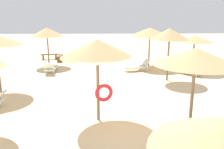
% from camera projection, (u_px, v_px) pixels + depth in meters
% --- Properties ---
extents(ground_plane, '(80.00, 80.00, 0.00)m').
position_uv_depth(ground_plane, '(114.00, 127.00, 8.61)').
color(ground_plane, beige).
extents(parasol_1, '(3.17, 3.17, 2.94)m').
position_uv_depth(parasol_1, '(150.00, 32.00, 17.96)').
color(parasol_1, '#75604C').
rests_on(parasol_1, ground).
extents(parasol_3, '(2.53, 2.53, 2.94)m').
position_uv_depth(parasol_3, '(47.00, 32.00, 18.08)').
color(parasol_3, '#75604C').
rests_on(parasol_3, ground).
extents(parasol_5, '(2.91, 2.91, 2.87)m').
position_uv_depth(parasol_5, '(196.00, 57.00, 8.06)').
color(parasol_5, '#75604C').
rests_on(parasol_5, ground).
extents(parasol_6, '(2.31, 2.31, 3.15)m').
position_uv_depth(parasol_6, '(170.00, 34.00, 13.98)').
color(parasol_6, '#75604C').
rests_on(parasol_6, ground).
extents(parasol_8, '(2.69, 2.69, 3.11)m').
position_uv_depth(parasol_8, '(98.00, 49.00, 8.56)').
color(parasol_8, '#75604C').
rests_on(parasol_8, ground).
extents(parasol_9, '(2.57, 2.57, 2.50)m').
position_uv_depth(parasol_9, '(195.00, 39.00, 16.71)').
color(parasol_9, '#75604C').
rests_on(parasol_9, ground).
extents(lounger_1, '(1.95, 1.13, 0.81)m').
position_uv_depth(lounger_1, '(138.00, 66.00, 16.99)').
color(lounger_1, silver).
rests_on(lounger_1, ground).
extents(lounger_3, '(0.65, 1.85, 0.81)m').
position_uv_depth(lounger_3, '(51.00, 68.00, 16.57)').
color(lounger_3, silver).
rests_on(lounger_3, ground).
extents(lounger_6, '(1.63, 1.85, 0.81)m').
position_uv_depth(lounger_6, '(188.00, 70.00, 15.97)').
color(lounger_6, silver).
rests_on(lounger_6, ground).
extents(bench_0, '(1.54, 0.57, 0.49)m').
position_uv_depth(bench_0, '(49.00, 56.00, 21.19)').
color(bench_0, brown).
rests_on(bench_0, ground).
extents(bench_1, '(0.48, 1.52, 0.49)m').
position_uv_depth(bench_1, '(60.00, 57.00, 20.46)').
color(bench_1, brown).
rests_on(bench_1, ground).
extents(bench_2, '(0.52, 1.53, 0.49)m').
position_uv_depth(bench_2, '(84.00, 56.00, 21.13)').
color(bench_2, brown).
rests_on(bench_2, ground).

